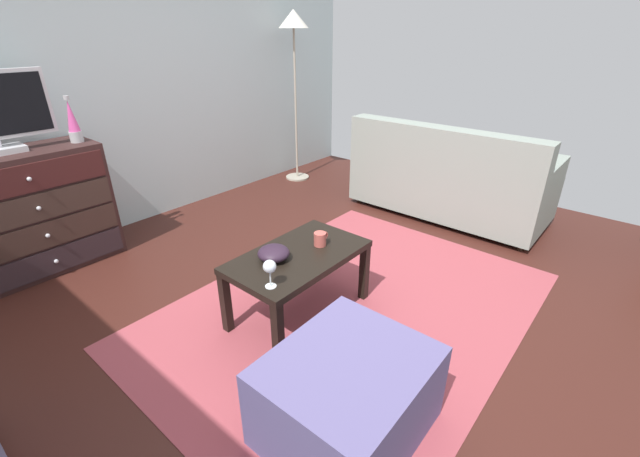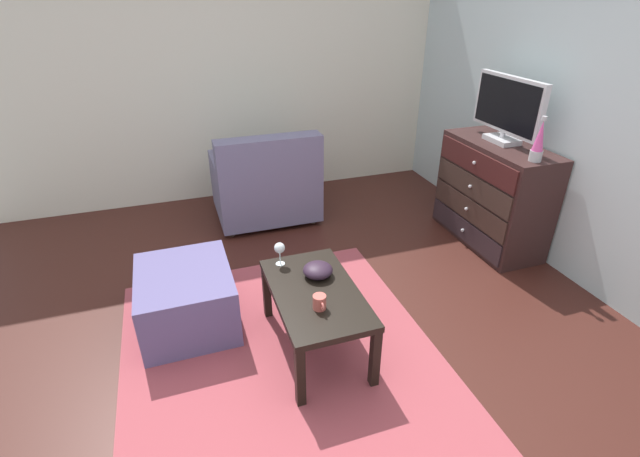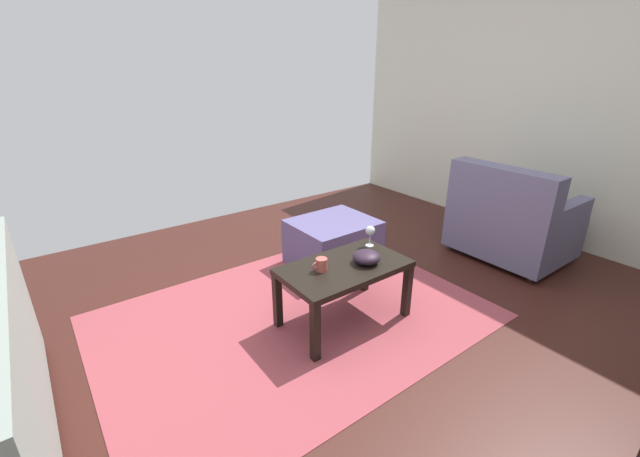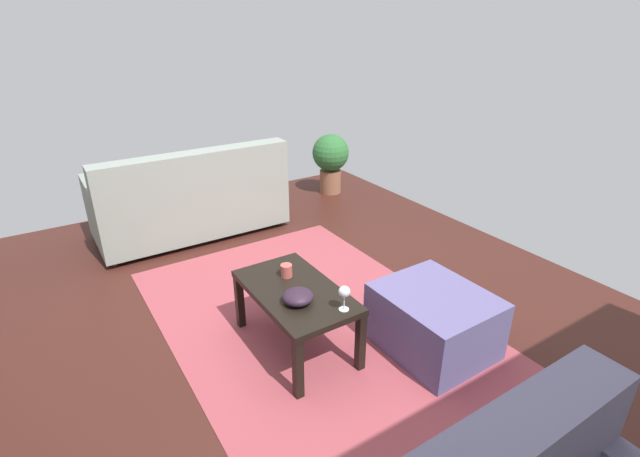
{
  "view_description": "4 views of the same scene",
  "coord_description": "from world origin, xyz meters",
  "px_view_note": "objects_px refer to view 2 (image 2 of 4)",
  "views": [
    {
      "loc": [
        -1.6,
        -1.44,
        1.64
      ],
      "look_at": [
        -0.07,
        -0.16,
        0.67
      ],
      "focal_mm": 22.88,
      "sensor_mm": 36.0,
      "label": 1
    },
    {
      "loc": [
        2.02,
        -0.64,
        2.03
      ],
      "look_at": [
        -0.26,
        0.13,
        0.73
      ],
      "focal_mm": 25.28,
      "sensor_mm": 36.0,
      "label": 2
    },
    {
      "loc": [
        1.5,
        1.86,
        1.68
      ],
      "look_at": [
        0.02,
        -0.14,
        0.66
      ],
      "focal_mm": 22.59,
      "sensor_mm": 36.0,
      "label": 3
    },
    {
      "loc": [
        -2.23,
        1.24,
        1.99
      ],
      "look_at": [
        -0.07,
        -0.15,
        0.81
      ],
      "focal_mm": 26.09,
      "sensor_mm": 36.0,
      "label": 4
    }
  ],
  "objects_px": {
    "lava_lamp": "(539,142)",
    "ottoman": "(187,298)",
    "coffee_table": "(315,299)",
    "armchair": "(266,185)",
    "tv": "(508,108)",
    "wine_glass": "(280,249)",
    "mug": "(320,302)",
    "bowl_decorative": "(318,270)",
    "dresser": "(492,194)"
  },
  "relations": [
    {
      "from": "wine_glass",
      "to": "armchair",
      "type": "bearing_deg",
      "value": 171.03
    },
    {
      "from": "coffee_table",
      "to": "ottoman",
      "type": "relative_size",
      "value": 1.23
    },
    {
      "from": "lava_lamp",
      "to": "ottoman",
      "type": "distance_m",
      "value": 2.71
    },
    {
      "from": "lava_lamp",
      "to": "ottoman",
      "type": "height_order",
      "value": "lava_lamp"
    },
    {
      "from": "bowl_decorative",
      "to": "lava_lamp",
      "type": "bearing_deg",
      "value": 98.54
    },
    {
      "from": "lava_lamp",
      "to": "wine_glass",
      "type": "bearing_deg",
      "value": -88.25
    },
    {
      "from": "bowl_decorative",
      "to": "ottoman",
      "type": "distance_m",
      "value": 0.92
    },
    {
      "from": "mug",
      "to": "bowl_decorative",
      "type": "xyz_separation_m",
      "value": [
        -0.31,
        0.09,
        -0.0
      ]
    },
    {
      "from": "coffee_table",
      "to": "armchair",
      "type": "xyz_separation_m",
      "value": [
        -1.88,
        0.12,
        -0.02
      ]
    },
    {
      "from": "mug",
      "to": "armchair",
      "type": "xyz_separation_m",
      "value": [
        -2.05,
        0.15,
        -0.13
      ]
    },
    {
      "from": "tv",
      "to": "mug",
      "type": "relative_size",
      "value": 6.54
    },
    {
      "from": "dresser",
      "to": "bowl_decorative",
      "type": "relative_size",
      "value": 5.54
    },
    {
      "from": "coffee_table",
      "to": "ottoman",
      "type": "bearing_deg",
      "value": -123.5
    },
    {
      "from": "coffee_table",
      "to": "mug",
      "type": "relative_size",
      "value": 7.54
    },
    {
      "from": "tv",
      "to": "ottoman",
      "type": "bearing_deg",
      "value": -81.84
    },
    {
      "from": "coffee_table",
      "to": "bowl_decorative",
      "type": "xyz_separation_m",
      "value": [
        -0.14,
        0.06,
        0.1
      ]
    },
    {
      "from": "dresser",
      "to": "bowl_decorative",
      "type": "distance_m",
      "value": 1.94
    },
    {
      "from": "lava_lamp",
      "to": "ottoman",
      "type": "xyz_separation_m",
      "value": [
        -0.08,
        -2.57,
        -0.84
      ]
    },
    {
      "from": "ottoman",
      "to": "tv",
      "type": "bearing_deg",
      "value": 98.16
    },
    {
      "from": "tv",
      "to": "coffee_table",
      "type": "height_order",
      "value": "tv"
    },
    {
      "from": "wine_glass",
      "to": "bowl_decorative",
      "type": "bearing_deg",
      "value": 42.48
    },
    {
      "from": "dresser",
      "to": "coffee_table",
      "type": "height_order",
      "value": "dresser"
    },
    {
      "from": "dresser",
      "to": "tv",
      "type": "xyz_separation_m",
      "value": [
        -0.04,
        0.02,
        0.73
      ]
    },
    {
      "from": "lava_lamp",
      "to": "coffee_table",
      "type": "relative_size",
      "value": 0.38
    },
    {
      "from": "lava_lamp",
      "to": "bowl_decorative",
      "type": "xyz_separation_m",
      "value": [
        0.27,
        -1.77,
        -0.56
      ]
    },
    {
      "from": "tv",
      "to": "armchair",
      "type": "height_order",
      "value": "tv"
    },
    {
      "from": "lava_lamp",
      "to": "bowl_decorative",
      "type": "distance_m",
      "value": 1.88
    },
    {
      "from": "wine_glass",
      "to": "mug",
      "type": "xyz_separation_m",
      "value": [
        0.52,
        0.1,
        -0.07
      ]
    },
    {
      "from": "lava_lamp",
      "to": "coffee_table",
      "type": "xyz_separation_m",
      "value": [
        0.41,
        -1.83,
        -0.67
      ]
    },
    {
      "from": "tv",
      "to": "wine_glass",
      "type": "bearing_deg",
      "value": -75.59
    },
    {
      "from": "dresser",
      "to": "lava_lamp",
      "type": "relative_size",
      "value": 3.13
    },
    {
      "from": "dresser",
      "to": "armchair",
      "type": "relative_size",
      "value": 1.1
    },
    {
      "from": "dresser",
      "to": "lava_lamp",
      "type": "xyz_separation_m",
      "value": [
        0.42,
        -0.04,
        0.59
      ]
    },
    {
      "from": "lava_lamp",
      "to": "coffee_table",
      "type": "distance_m",
      "value": 1.99
    },
    {
      "from": "dresser",
      "to": "ottoman",
      "type": "distance_m",
      "value": 2.65
    },
    {
      "from": "wine_glass",
      "to": "ottoman",
      "type": "bearing_deg",
      "value": -103.1
    },
    {
      "from": "coffee_table",
      "to": "mug",
      "type": "height_order",
      "value": "mug"
    },
    {
      "from": "dresser",
      "to": "wine_glass",
      "type": "height_order",
      "value": "dresser"
    },
    {
      "from": "lava_lamp",
      "to": "mug",
      "type": "bearing_deg",
      "value": -72.81
    },
    {
      "from": "lava_lamp",
      "to": "armchair",
      "type": "relative_size",
      "value": 0.35
    },
    {
      "from": "mug",
      "to": "tv",
      "type": "bearing_deg",
      "value": 118.24
    },
    {
      "from": "tv",
      "to": "ottoman",
      "type": "distance_m",
      "value": 2.84
    },
    {
      "from": "lava_lamp",
      "to": "mug",
      "type": "height_order",
      "value": "lava_lamp"
    },
    {
      "from": "armchair",
      "to": "ottoman",
      "type": "relative_size",
      "value": 1.34
    },
    {
      "from": "armchair",
      "to": "wine_glass",
      "type": "bearing_deg",
      "value": -8.97
    },
    {
      "from": "tv",
      "to": "wine_glass",
      "type": "relative_size",
      "value": 4.75
    },
    {
      "from": "dresser",
      "to": "mug",
      "type": "xyz_separation_m",
      "value": [
        0.99,
        -1.91,
        0.03
      ]
    },
    {
      "from": "ottoman",
      "to": "mug",
      "type": "bearing_deg",
      "value": 47.02
    },
    {
      "from": "dresser",
      "to": "tv",
      "type": "relative_size",
      "value": 1.39
    },
    {
      "from": "tv",
      "to": "wine_glass",
      "type": "distance_m",
      "value": 2.18
    }
  ]
}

